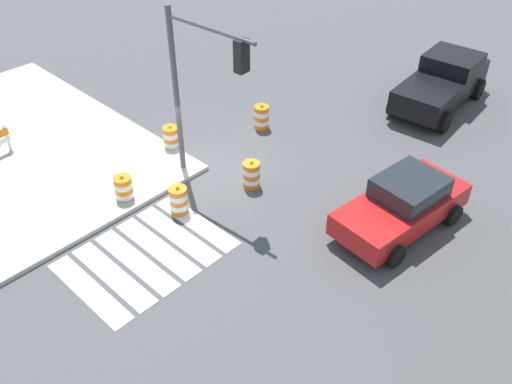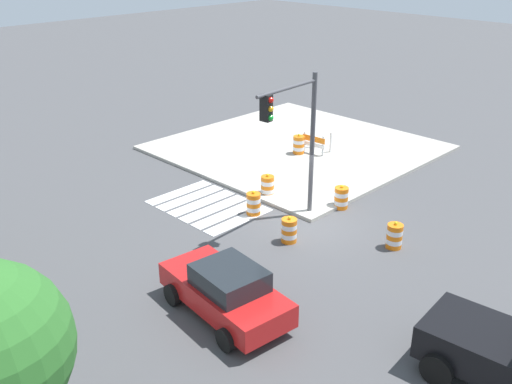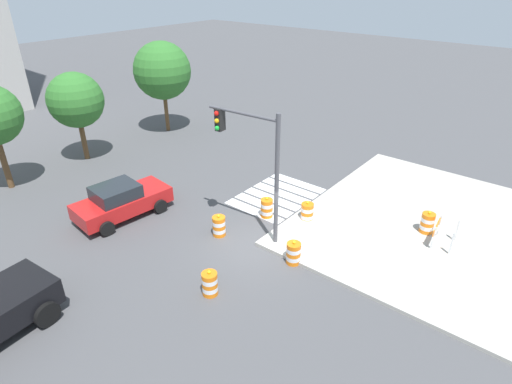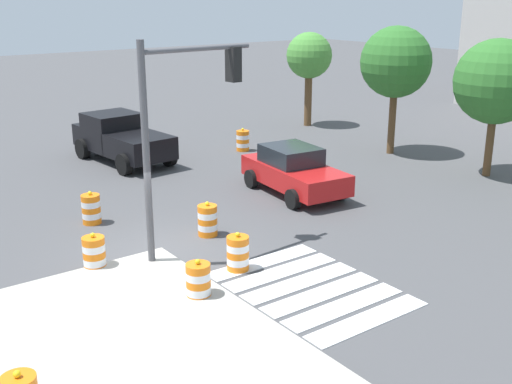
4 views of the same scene
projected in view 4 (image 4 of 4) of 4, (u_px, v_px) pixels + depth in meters
ground_plane at (162, 253)px, 16.91m from camera, size 120.00×120.00×0.00m
crosswalk_stripes at (310, 288)px, 14.86m from camera, size 4.35×3.20×0.02m
sports_car at (294, 170)px, 21.73m from camera, size 4.47×2.49×1.63m
pickup_truck at (120, 138)px, 25.94m from camera, size 5.31×2.71×1.92m
traffic_barrel_near_corner at (94, 254)px, 15.68m from camera, size 0.56×0.56×1.02m
traffic_barrel_crosswalk_end at (238, 253)px, 15.72m from camera, size 0.56×0.56×1.02m
traffic_barrel_median_near at (208, 220)px, 18.01m from camera, size 0.56×0.56×1.02m
traffic_barrel_median_far at (91, 209)px, 18.95m from camera, size 0.56×0.56×1.02m
traffic_barrel_far_curb at (243, 141)px, 27.73m from camera, size 0.56×0.56×1.02m
traffic_barrel_lane_center at (198, 282)px, 14.14m from camera, size 0.56×0.56×1.02m
traffic_light_pole at (184, 109)px, 15.64m from camera, size 0.56×3.29×5.50m
street_tree_streetside_mid at (497, 82)px, 23.00m from camera, size 3.12×3.12×5.14m
street_tree_streetside_far at (396, 63)px, 26.27m from camera, size 2.98×2.98×5.41m
street_tree_corner_lot at (309, 57)px, 32.13m from camera, size 2.34×2.34×4.80m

